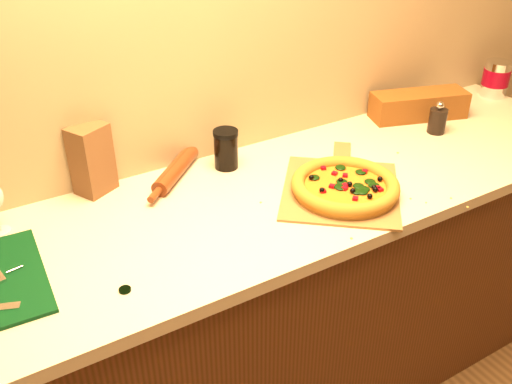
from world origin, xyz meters
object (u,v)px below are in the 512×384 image
at_px(dark_jar, 226,149).
at_px(rolling_pin, 176,170).
at_px(pepper_grinder, 438,120).
at_px(pizza, 345,186).
at_px(coffee_canister, 496,78).
at_px(pizza_peel, 340,188).

bearing_deg(dark_jar, rolling_pin, 171.51).
bearing_deg(dark_jar, pepper_grinder, -11.80).
height_order(pizza, coffee_canister, coffee_canister).
xyz_separation_m(pepper_grinder, dark_jar, (-0.80, 0.17, 0.02)).
relative_size(pizza, pepper_grinder, 2.70).
distance_m(rolling_pin, coffee_canister, 1.45).
height_order(rolling_pin, coffee_canister, coffee_canister).
bearing_deg(pizza_peel, coffee_canister, 54.58).
bearing_deg(pizza, dark_jar, 123.61).
bearing_deg(pizza_peel, pepper_grinder, 53.76).
distance_m(pizza_peel, rolling_pin, 0.53).
xyz_separation_m(pepper_grinder, coffee_canister, (0.48, 0.14, 0.03)).
bearing_deg(pepper_grinder, pizza, -163.02).
relative_size(pizza_peel, pizza, 1.63).
relative_size(rolling_pin, dark_jar, 2.24).
distance_m(pizza, coffee_canister, 1.10).
xyz_separation_m(pizza, pepper_grinder, (0.57, 0.17, 0.02)).
relative_size(pizza_peel, coffee_canister, 3.57).
bearing_deg(pepper_grinder, rolling_pin, 168.77).
xyz_separation_m(pizza, coffee_canister, (1.05, 0.31, 0.05)).
distance_m(pizza, rolling_pin, 0.54).
bearing_deg(pepper_grinder, coffee_canister, 16.00).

